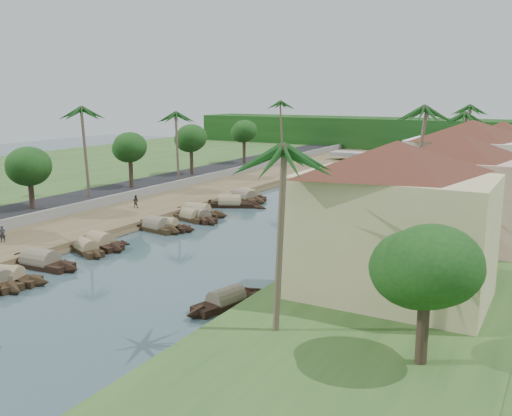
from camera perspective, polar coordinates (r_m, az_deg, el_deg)
The scene contains 43 objects.
ground at distance 49.17m, azimuth -8.04°, elevation -5.55°, with size 220.00×220.00×0.00m, color #3B5258.
left_bank at distance 73.96m, azimuth -8.68°, elevation 0.56°, with size 10.00×180.00×0.80m, color brown.
right_bank at distance 59.77m, azimuth 19.02°, elevation -2.39°, with size 16.00×180.00×1.20m, color #2D5421.
road at distance 79.31m, azimuth -13.56°, elevation 1.33°, with size 8.00×180.00×1.40m, color black.
retaining_wall at distance 76.39m, azimuth -11.20°, elevation 1.55°, with size 0.40×180.00×1.10m, color slate.
treeline at distance 140.69m, azimuth 17.32°, elevation 6.85°, with size 120.00×14.00×8.00m.
bridge at distance 113.74m, azimuth 14.32°, elevation 4.85°, with size 28.00×4.00×2.40m.
building_near at distance 37.50m, azimuth 13.57°, elevation -1.08°, with size 14.85×14.85×10.20m.
building_mid at distance 52.73m, azimuth 19.31°, elevation 1.92°, with size 14.11×14.11×9.70m.
building_far at distance 66.55m, azimuth 20.57°, elevation 3.95°, with size 15.59×15.59×10.20m.
building_distant at distance 86.22m, azimuth 23.24°, elevation 5.00°, with size 12.62×12.62×9.20m.
sampan_2 at distance 47.77m, azimuth -23.82°, elevation -6.45°, with size 7.77×3.80×2.05m.
sampan_3 at distance 51.00m, azimuth -20.75°, elevation -5.09°, with size 8.57×2.24×2.28m.
sampan_4 at distance 53.86m, azimuth -16.58°, elevation -3.96°, with size 6.24×3.50×1.82m.
sampan_5 at distance 55.39m, azimuth -15.31°, elevation -3.44°, with size 7.04×2.89×2.20m.
sampan_6 at distance 60.86m, azimuth -9.92°, elevation -1.86°, with size 7.49×2.83×2.19m.
sampan_7 at distance 60.89m, azimuth -9.11°, elevation -1.83°, with size 7.45×2.69×1.98m.
sampan_8 at distance 64.94m, azimuth -6.53°, elevation -0.91°, with size 6.27×2.94×1.94m.
sampan_9 at distance 65.18m, azimuth -5.68°, elevation -0.85°, with size 7.63×5.06×2.02m.
sampan_10 at distance 67.37m, azimuth -5.87°, elevation -0.44°, with size 8.23×2.59×2.23m.
sampan_11 at distance 72.29m, azimuth -2.62°, elevation 0.44°, with size 8.08×5.13×2.32m.
sampan_12 at distance 76.61m, azimuth -1.22°, elevation 1.09°, with size 8.93×4.65×2.14m.
sampan_13 at distance 77.56m, azimuth -0.74°, elevation 1.22°, with size 7.37×3.47×2.01m.
sampan_14 at distance 39.35m, azimuth -3.01°, elevation -9.26°, with size 3.10×7.36×1.82m.
sampan_15 at distance 51.95m, azimuth 6.70°, elevation -4.11°, with size 3.20×7.20×1.94m.
sampan_16 at distance 68.96m, azimuth 11.93°, elevation -0.35°, with size 5.26×9.24×2.26m.
canoe_1 at distance 56.66m, azimuth -14.80°, elevation -3.41°, with size 4.97×2.50×0.81m.
canoe_2 at distance 72.15m, azimuth -1.00°, elevation 0.17°, with size 5.89×0.90×0.86m.
palm_0 at distance 30.26m, azimuth 2.27°, elevation 5.55°, with size 3.20×3.20×11.82m.
palm_1 at distance 47.21m, azimuth 13.52°, elevation 5.74°, with size 3.20×3.20×10.38m.
palm_2 at distance 58.03m, azimuth 15.70°, elevation 9.32°, with size 3.20×3.20×13.15m.
palm_3 at distance 74.60m, azimuth 19.52°, elevation 8.67°, with size 3.20×3.20×12.02m.
palm_5 at distance 73.54m, azimuth -16.85°, elevation 9.29°, with size 3.20×3.20×12.48m.
palm_6 at distance 84.37m, azimuth -7.95°, elevation 9.20°, with size 3.20×3.20×11.41m.
palm_7 at distance 94.63m, azimuth 20.42°, elevation 9.34°, with size 3.20×3.20×12.46m.
palm_8 at distance 110.49m, azimuth 2.67°, elevation 10.40°, with size 3.20×3.20×12.51m.
tree_2 at distance 68.26m, azimuth -21.73°, elevation 3.81°, with size 4.91×4.91×6.81m.
tree_3 at distance 79.68m, azimuth -12.50°, elevation 5.86°, with size 4.55×4.55×7.37m.
tree_4 at distance 90.83m, azimuth -6.52°, elevation 6.88°, with size 4.87×4.87×7.72m.
tree_5 at distance 104.77m, azimuth -1.21°, elevation 7.61°, with size 4.48×4.48×7.66m.
tree_7 at distance 28.64m, azimuth 16.66°, elevation -5.86°, with size 4.73×4.73×6.88m.
person_near at distance 57.19m, azimuth -24.02°, elevation -2.39°, with size 0.56×0.37×1.53m, color #282930.
person_far at distance 69.10m, azimuth -11.95°, elevation 0.65°, with size 0.74×0.58×1.53m, color #363025.
Camera 1 is at (28.51, -37.37, 14.42)m, focal length 40.00 mm.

